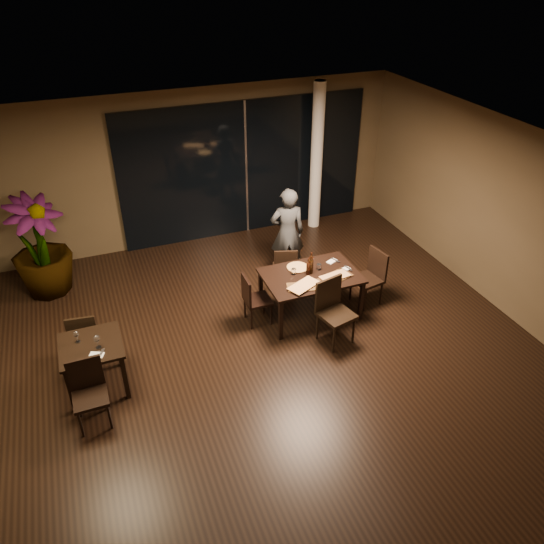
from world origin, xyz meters
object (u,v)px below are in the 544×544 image
Objects in this scene: side_table at (92,352)px; chair_main_far at (285,267)px; chair_main_left at (253,297)px; chair_main_right at (371,274)px; chair_side_near at (89,389)px; bottle_c at (311,262)px; diner at (287,233)px; bottle_b at (311,265)px; potted_plant at (39,247)px; chair_side_far at (84,335)px; bottle_a at (308,266)px; chair_main_near at (333,308)px; main_table at (311,279)px.

side_table is 3.52m from chair_main_far.
chair_main_right is at bearing -93.71° from chair_main_left.
side_table is 0.94× the size of chair_main_far.
chair_side_near is (-3.39, -1.83, 0.04)m from chair_main_far.
chair_main_right is 2.80× the size of bottle_c.
diner is at bearing 85.88° from bottle_c.
bottle_b is at bearing -93.21° from chair_main_left.
diner is 5.52× the size of bottle_b.
potted_plant reaches higher than chair_main_far.
bottle_c reaches higher than chair_side_far.
chair_side_far is 3.54m from bottle_c.
bottle_a is at bearing 16.76° from chair_side_near.
potted_plant reaches higher than bottle_a.
bottle_b reaches higher than chair_main_left.
side_table is 3.41m from bottle_a.
chair_main_far is 0.82m from bottle_c.
potted_plant is at bearing -3.65° from chair_main_far.
chair_main_right is at bearing 5.89° from side_table.
chair_side_near is (-2.57, -1.16, 0.03)m from chair_main_left.
chair_main_near is 1.18× the size of chair_main_left.
bottle_a reaches higher than chair_main_near.
main_table is at bearing -174.36° from chair_side_far.
potted_plant is (-4.08, 0.96, 0.04)m from diner.
chair_side_far is at bearing 179.06° from bottle_a.
chair_main_left is 3.71m from potted_plant.
chair_side_near is (-4.60, -1.02, -0.02)m from chair_main_right.
chair_main_left is 2.82m from chair_side_near.
bottle_c is at bearing 17.33° from chair_side_near.
side_table is at bearing -170.94° from bottle_a.
chair_main_right is 0.57× the size of diner.
chair_main_left is at bearing 13.89° from side_table.
chair_main_left is 1.62m from diner.
diner reaches higher than chair_main_right.
bottle_a is at bearing -173.79° from chair_side_far.
bottle_c is (0.16, -0.67, 0.44)m from chair_main_far.
side_table is at bearing -171.63° from main_table.
chair_main_right is at bearing -174.46° from chair_side_far.
chair_main_far is 3.85m from chair_side_near.
chair_side_near is 3.71m from bottle_b.
side_table is at bearing -170.87° from bottle_b.
bottle_b is at bearing -28.92° from potted_plant.
chair_main_near reaches higher than chair_main_left.
main_table is at bearing -102.05° from chair_main_right.
chair_main_left is at bearing -35.27° from potted_plant.
chair_main_right is (1.05, 0.65, -0.04)m from chair_main_near.
diner is (0.08, 1.97, 0.27)m from chair_main_near.
bottle_a is (3.43, -0.06, 0.41)m from chair_side_far.
main_table is 1.47× the size of chair_main_near.
potted_plant is at bearing 151.08° from bottle_b.
main_table is 0.70m from chair_main_near.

